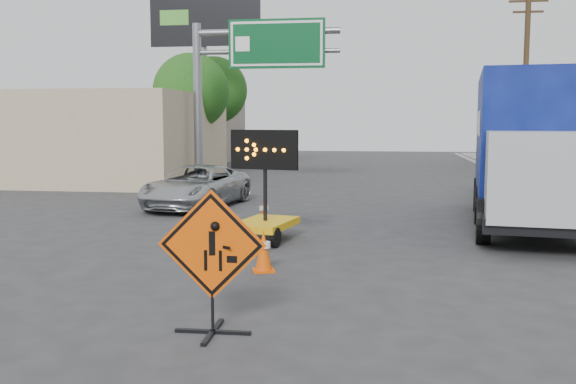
% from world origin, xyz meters
% --- Properties ---
extents(ground, '(100.00, 100.00, 0.00)m').
position_xyz_m(ground, '(0.00, 0.00, 0.00)').
color(ground, '#2D2D30').
rests_on(ground, ground).
extents(curb_right, '(0.40, 60.00, 0.12)m').
position_xyz_m(curb_right, '(7.20, 15.00, 0.06)').
color(curb_right, gray).
rests_on(curb_right, ground).
extents(storefront_left_near, '(14.00, 10.00, 4.00)m').
position_xyz_m(storefront_left_near, '(-14.00, 20.00, 2.00)').
color(storefront_left_near, '#BEAD89').
rests_on(storefront_left_near, ground).
extents(storefront_left_far, '(12.00, 10.00, 4.40)m').
position_xyz_m(storefront_left_far, '(-15.00, 34.00, 2.20)').
color(storefront_left_far, gray).
rests_on(storefront_left_far, ground).
extents(highway_gantry, '(6.18, 0.38, 6.90)m').
position_xyz_m(highway_gantry, '(-4.43, 17.96, 5.07)').
color(highway_gantry, slate).
rests_on(highway_gantry, ground).
extents(billboard, '(6.10, 0.54, 9.85)m').
position_xyz_m(billboard, '(-8.35, 25.87, 7.35)').
color(billboard, slate).
rests_on(billboard, ground).
extents(utility_pole_far, '(1.80, 0.26, 9.00)m').
position_xyz_m(utility_pole_far, '(8.00, 24.00, 4.68)').
color(utility_pole_far, '#41321C').
rests_on(utility_pole_far, ground).
extents(tree_left_near, '(3.71, 3.71, 6.03)m').
position_xyz_m(tree_left_near, '(-8.00, 22.00, 4.16)').
color(tree_left_near, '#41321C').
rests_on(tree_left_near, ground).
extents(tree_left_far, '(4.10, 4.10, 6.66)m').
position_xyz_m(tree_left_far, '(-9.00, 30.00, 4.60)').
color(tree_left_far, '#41321C').
rests_on(tree_left_far, ground).
extents(construction_sign, '(1.43, 1.02, 1.90)m').
position_xyz_m(construction_sign, '(-0.89, -0.58, 1.00)').
color(construction_sign, black).
rests_on(construction_sign, ground).
extents(arrow_board, '(1.60, 1.99, 2.57)m').
position_xyz_m(arrow_board, '(-1.38, 5.86, 0.58)').
color(arrow_board, '#E8AA0C').
rests_on(arrow_board, ground).
extents(pickup_truck, '(2.84, 5.07, 1.34)m').
position_xyz_m(pickup_truck, '(-4.63, 11.33, 0.67)').
color(pickup_truck, '#AFB2B6').
rests_on(pickup_truck, ground).
extents(box_truck, '(3.50, 8.68, 4.00)m').
position_xyz_m(box_truck, '(5.06, 8.96, 1.81)').
color(box_truck, black).
rests_on(box_truck, ground).
extents(cone_a, '(0.50, 0.50, 0.79)m').
position_xyz_m(cone_a, '(-0.88, 2.95, 0.39)').
color(cone_a, '#E84E04').
rests_on(cone_a, ground).
extents(cone_b, '(0.46, 0.46, 0.79)m').
position_xyz_m(cone_b, '(-1.72, 4.58, 0.40)').
color(cone_b, '#E84E04').
rests_on(cone_b, ground).
extents(cone_c, '(0.40, 0.40, 0.77)m').
position_xyz_m(cone_c, '(-1.78, 7.86, 0.39)').
color(cone_c, '#E84E04').
rests_on(cone_c, ground).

